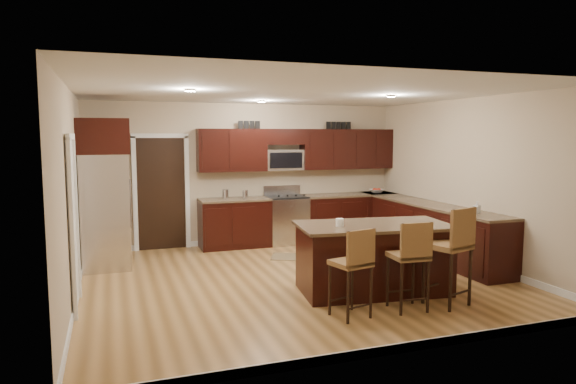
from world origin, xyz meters
name	(u,v)px	position (x,y,z in m)	size (l,w,h in m)	color
floor	(297,279)	(0.00, 0.00, 0.00)	(6.00, 6.00, 0.00)	#A27640
ceiling	(297,92)	(0.00, 0.00, 2.70)	(6.00, 6.00, 0.00)	silver
wall_back	(248,174)	(0.00, 2.75, 1.35)	(6.00, 6.00, 0.00)	tan
wall_left	(71,195)	(-3.00, 0.00, 1.35)	(5.50, 5.50, 0.00)	tan
wall_right	(470,181)	(3.00, 0.00, 1.35)	(5.50, 5.50, 0.00)	tan
base_cabinets	(367,225)	(1.90, 1.45, 0.46)	(4.02, 3.96, 0.92)	black
upper_cabinets	(301,149)	(1.04, 2.58, 1.84)	(4.00, 0.33, 0.80)	black
range	(286,219)	(0.68, 2.45, 0.47)	(0.76, 0.64, 1.11)	silver
microwave	(284,160)	(0.68, 2.60, 1.62)	(0.76, 0.31, 0.40)	silver
doorway	(161,194)	(-1.65, 2.73, 1.03)	(0.85, 0.03, 2.06)	black
pantry_door	(72,225)	(-2.98, -0.30, 1.02)	(0.03, 0.80, 2.04)	white
letter_decor	(295,125)	(0.90, 2.58, 2.29)	(2.20, 0.03, 0.15)	black
island	(373,260)	(0.76, -0.89, 0.43)	(2.14, 1.32, 0.92)	black
stool_left	(354,263)	(0.06, -1.73, 0.65)	(0.47, 0.47, 1.05)	brown
stool_mid	(411,255)	(0.80, -1.73, 0.68)	(0.43, 0.43, 1.09)	brown
stool_right	(453,245)	(1.39, -1.74, 0.77)	(0.58, 0.58, 1.23)	brown
refrigerator	(105,192)	(-2.62, 1.68, 1.21)	(0.79, 0.96, 2.35)	silver
floor_mat	(295,257)	(0.44, 1.30, 0.01)	(0.80, 0.53, 0.01)	brown
fruit_bowl	(377,191)	(2.66, 2.45, 0.96)	(0.30, 0.30, 0.07)	silver
soap_bottle	(477,207)	(2.70, -0.55, 1.01)	(0.08, 0.08, 0.18)	#B2B2B2
canister_tall	(225,194)	(-0.52, 2.45, 1.01)	(0.12, 0.12, 0.18)	silver
canister_short	(245,194)	(-0.14, 2.45, 1.00)	(0.11, 0.11, 0.15)	silver
island_jar	(340,222)	(0.26, -0.89, 0.97)	(0.10, 0.10, 0.10)	white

